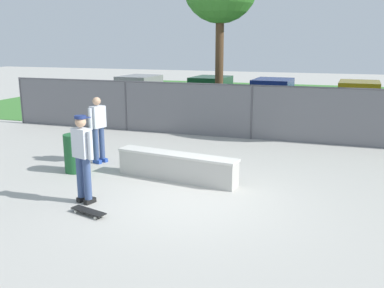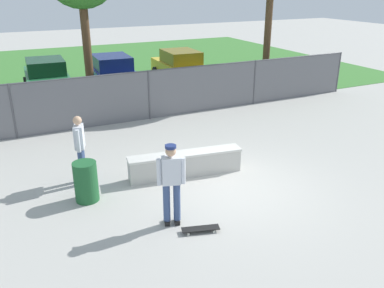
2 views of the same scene
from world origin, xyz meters
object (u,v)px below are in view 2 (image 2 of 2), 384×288
skateboard (201,229)px  trash_bin (86,182)px  car_green (47,77)px  bystander (80,147)px  car_blue (112,72)px  car_yellow (180,66)px  concrete_ledge (185,164)px  skateboarder (171,181)px

skateboard → trash_bin: (-1.83, 2.38, 0.42)m
car_green → bystander: bearing=-92.6°
car_blue → car_yellow: 3.59m
skateboard → car_green: bearing=95.6°
car_yellow → bystander: (-7.00, -9.31, 0.17)m
concrete_ledge → car_yellow: 11.02m
car_blue → car_yellow: bearing=-0.8°
car_green → concrete_ledge: bearing=-78.5°
car_yellow → concrete_ledge: bearing=-113.7°
concrete_ledge → skateboarder: skateboarder is taller
skateboarder → car_yellow: skateboarder is taller
concrete_ledge → trash_bin: 2.71m
trash_bin → concrete_ledge: bearing=4.2°
concrete_ledge → car_yellow: bearing=66.3°
concrete_ledge → bystander: bearing=163.4°
skateboard → car_green: car_green is taller
skateboarder → trash_bin: 2.38m
skateboard → bystander: bystander is taller
car_green → trash_bin: 10.70m
car_yellow → trash_bin: 12.51m
concrete_ledge → skateboarder: (-1.27, -2.04, 0.70)m
car_blue → car_yellow: (3.59, -0.05, 0.00)m
concrete_ledge → bystander: 2.77m
skateboarder → skateboard: skateboarder is taller
skateboard → car_blue: 12.84m
concrete_ledge → car_blue: 10.17m
car_yellow → car_blue: bearing=179.2°
skateboard → skateboarder: bearing=127.2°
skateboarder → bystander: size_ratio=1.01×
car_yellow → bystander: size_ratio=2.35×
car_blue → trash_bin: bearing=-108.9°
concrete_ledge → skateboard: 2.73m
car_green → bystander: bystander is taller
car_green → trash_bin: size_ratio=4.35×
car_yellow → trash_bin: size_ratio=4.35×
skateboarder → car_blue: 12.34m
concrete_ledge → skateboard: size_ratio=3.80×
skateboard → car_blue: (1.69, 12.71, 0.77)m
skateboarder → skateboard: 1.18m
car_green → trash_bin: bearing=-93.0°
skateboarder → concrete_ledge: bearing=58.0°
skateboarder → car_yellow: 13.39m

